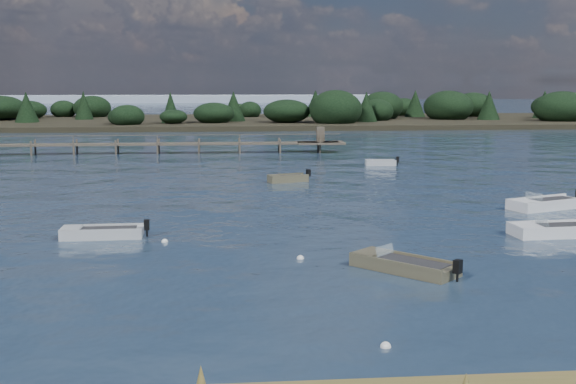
{
  "coord_description": "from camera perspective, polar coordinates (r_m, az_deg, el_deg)",
  "views": [
    {
      "loc": [
        -6.37,
        -28.5,
        7.61
      ],
      "look_at": [
        -2.55,
        14.0,
        1.0
      ],
      "focal_mm": 45.0,
      "sensor_mm": 36.0,
      "label": 1
    }
  ],
  "objects": [
    {
      "name": "tender_far_grey_b",
      "position": [
        65.8,
        7.33,
        2.22
      ],
      "size": [
        3.04,
        1.22,
        1.03
      ],
      "color": "#A8ADB0",
      "rests_on": "ground"
    },
    {
      "name": "ground",
      "position": [
        89.05,
        -1.02,
        3.9
      ],
      "size": [
        400.0,
        400.0,
        0.0
      ],
      "primitive_type": "plane",
      "color": "#182739",
      "rests_on": "ground"
    },
    {
      "name": "buoy_extra_a",
      "position": [
        31.24,
        0.98,
        -5.3
      ],
      "size": [
        0.32,
        0.32,
        0.32
      ],
      "primitive_type": "sphere",
      "color": "silver",
      "rests_on": "ground"
    },
    {
      "name": "jetty",
      "position": [
        78.3,
        -16.48,
        3.59
      ],
      "size": [
        64.5,
        3.2,
        3.4
      ],
      "color": "brown",
      "rests_on": "ground"
    },
    {
      "name": "buoy_a",
      "position": [
        21.46,
        7.72,
        -12.05
      ],
      "size": [
        0.32,
        0.32,
        0.32
      ],
      "primitive_type": "sphere",
      "color": "silver",
      "rests_on": "ground"
    },
    {
      "name": "buoy_e",
      "position": [
        58.56,
        0.48,
        1.34
      ],
      "size": [
        0.32,
        0.32,
        0.32
      ],
      "primitive_type": "sphere",
      "color": "silver",
      "rests_on": "ground"
    },
    {
      "name": "dinghy_mid_grey",
      "position": [
        36.52,
        -14.47,
        -3.27
      ],
      "size": [
        4.25,
        1.58,
        1.07
      ],
      "color": "#A8ADB0",
      "rests_on": "ground"
    },
    {
      "name": "tender_far_white",
      "position": [
        54.64,
        -0.0,
        0.97
      ],
      "size": [
        3.38,
        1.97,
        1.13
      ],
      "color": "#696246",
      "rests_on": "ground"
    },
    {
      "name": "buoy_c",
      "position": [
        34.89,
        -9.71,
        -3.92
      ],
      "size": [
        0.32,
        0.32,
        0.32
      ],
      "primitive_type": "sphere",
      "color": "silver",
      "rests_on": "ground"
    },
    {
      "name": "dinghy_mid_white_a",
      "position": [
        38.36,
        20.75,
        -2.97
      ],
      "size": [
        5.39,
        2.17,
        1.25
      ],
      "color": "silver",
      "rests_on": "ground"
    },
    {
      "name": "far_headland",
      "position": [
        132.39,
        8.62,
        6.27
      ],
      "size": [
        190.0,
        40.0,
        5.8
      ],
      "color": "black",
      "rests_on": "ground"
    },
    {
      "name": "dinghy_near_olive",
      "position": [
        29.65,
        9.14,
        -5.89
      ],
      "size": [
        4.15,
        4.28,
        1.14
      ],
      "color": "#696246",
      "rests_on": "ground"
    },
    {
      "name": "dinghy_mid_white_b",
      "position": [
        46.04,
        19.75,
        -1.02
      ],
      "size": [
        5.28,
        3.44,
        1.3
      ],
      "color": "silver",
      "rests_on": "ground"
    }
  ]
}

